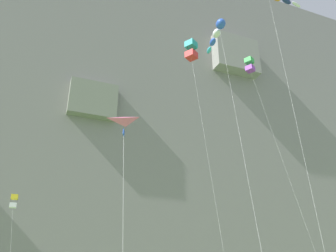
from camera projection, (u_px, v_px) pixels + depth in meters
cliff_face at (81, 116)px, 78.13m from camera, size 180.00×35.10×74.03m
kite_box_near_cliff at (14, 202)px, 31.96m from camera, size 1.54×3.92×10.17m
kite_box_high_center at (250, 65)px, 49.34m from camera, size 3.47×6.04×32.10m
kite_windsock_low_right at (217, 33)px, 31.58m from camera, size 2.99×9.88×23.95m
kite_box_low_left at (191, 50)px, 37.52m from camera, size 1.90×4.07×26.75m
kite_delta_mid_right at (125, 139)px, 17.91m from camera, size 1.45×4.62×9.91m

